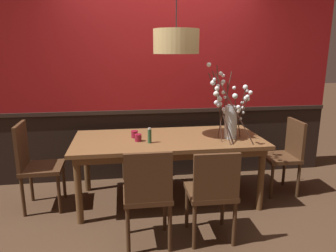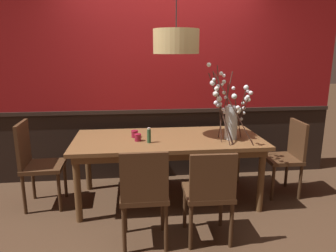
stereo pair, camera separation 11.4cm
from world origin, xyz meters
The scene contains 13 objects.
ground_plane centered at (0.00, 0.00, 0.00)m, with size 24.00×24.00×0.00m, color #4C3321.
back_wall centered at (0.00, 0.76, 1.44)m, with size 4.65×0.14×2.90m.
dining_table centered at (0.00, 0.00, 0.67)m, with size 2.09×0.95×0.75m.
chair_far_side_left centered at (-0.32, 0.89, 0.52)m, with size 0.43×0.39×0.91m.
chair_near_side_left centered at (-0.30, -0.87, 0.52)m, with size 0.42×0.39×0.91m.
chair_head_east_end centered at (1.44, 0.01, 0.51)m, with size 0.40×0.42×0.90m.
chair_near_side_right centered at (0.27, -0.87, 0.50)m, with size 0.43×0.42×0.88m.
chair_head_west_end centered at (-1.45, 0.02, 0.53)m, with size 0.43×0.43×0.96m.
vase_with_blossoms centered at (0.67, -0.13, 1.01)m, with size 0.53×0.52×0.83m.
candle_holder_nearer_center centered at (-0.34, -0.09, 0.79)m, with size 0.08×0.08×0.08m.
candle_holder_nearer_edge centered at (-0.37, 0.06, 0.79)m, with size 0.08×0.08×0.08m.
condiment_bottle centered at (-0.22, -0.17, 0.83)m, with size 0.04×0.04×0.16m.
pendant_lamp centered at (0.08, -0.02, 1.79)m, with size 0.48×0.48×1.23m.
Camera 1 is at (-0.49, -3.35, 1.70)m, focal length 33.52 mm.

